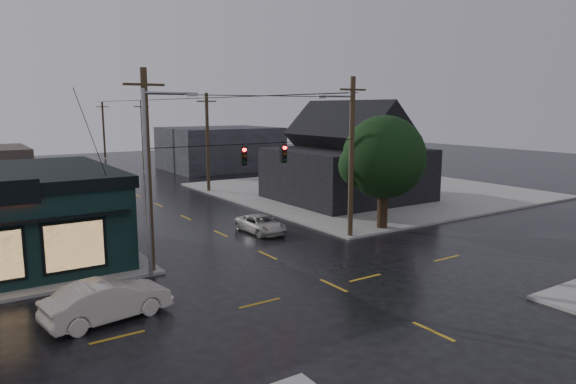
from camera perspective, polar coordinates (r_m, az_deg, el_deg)
ground_plane at (r=24.60m, az=5.07°, el=-10.31°), size 160.00×160.00×0.00m
sidewalk_ne at (r=52.02m, az=8.66°, el=0.22°), size 28.00×28.00×0.15m
ne_building at (r=45.98m, az=6.65°, el=4.59°), size 12.60×11.60×8.75m
corner_tree at (r=35.04m, az=10.62°, el=3.79°), size 5.61×5.61×7.64m
utility_pole_nw at (r=27.14m, az=-14.83°, el=-8.69°), size 2.00×0.32×10.15m
utility_pole_ne at (r=33.36m, az=6.89°, el=-5.04°), size 2.00×0.32×10.15m
utility_pole_far_a at (r=51.31m, az=-8.79°, el=0.00°), size 2.00×0.32×9.65m
utility_pole_far_b at (r=69.83m, az=-15.67°, el=2.24°), size 2.00×0.32×9.15m
utility_pole_far_c at (r=88.99m, az=-19.63°, el=3.52°), size 2.00×0.32×9.15m
span_signal_assembly at (r=28.69m, az=-2.72°, el=4.23°), size 13.00×0.48×1.23m
streetlight_nw at (r=26.42m, az=-14.96°, el=-9.20°), size 5.40×0.30×9.15m
streetlight_ne at (r=34.19m, az=6.78°, el=-4.68°), size 5.40×0.30×9.15m
bg_building_east at (r=70.27m, az=-7.60°, el=4.84°), size 14.00×12.00×5.60m
sedan_cream at (r=21.73m, az=-19.40°, el=-11.28°), size 5.09×2.48×1.61m
suv_silver at (r=34.28m, az=-3.05°, el=-3.59°), size 2.12×4.28×1.17m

